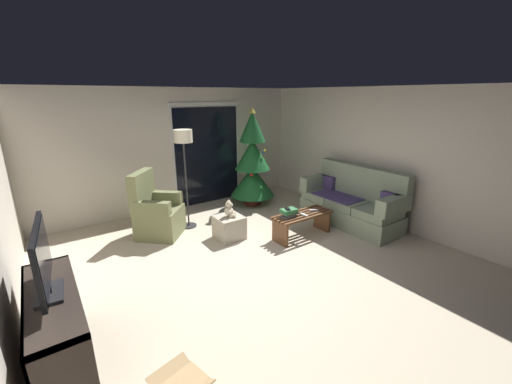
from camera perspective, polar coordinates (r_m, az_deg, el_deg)
ground_plane at (r=4.67m, az=1.00°, el=-12.99°), size 7.00×7.00×0.00m
wall_back at (r=6.83m, az=-14.46°, el=7.43°), size 5.72×0.12×2.50m
wall_right at (r=6.28m, az=22.72°, el=5.81°), size 0.12×6.00×2.50m
patio_door_frame at (r=7.07m, az=-8.83°, el=6.85°), size 1.60×0.02×2.20m
patio_door_glass at (r=7.06m, az=-8.75°, el=6.43°), size 1.50×0.02×2.10m
couch at (r=6.20m, az=16.99°, el=-1.89°), size 0.78×1.94×1.08m
coffee_table at (r=5.46m, az=8.39°, el=-5.27°), size 1.10×0.40×0.42m
remote_white at (r=5.33m, az=8.71°, el=-4.10°), size 0.05×0.16×0.02m
remote_silver at (r=5.57m, az=10.49°, el=-3.26°), size 0.16×0.11×0.02m
book_stack at (r=5.22m, az=6.00°, el=-3.77°), size 0.28×0.20×0.14m
cell_phone at (r=5.18m, az=5.75°, el=-3.09°), size 0.13×0.16×0.01m
christmas_tree at (r=6.80m, az=-0.64°, el=5.17°), size 0.95×0.95×2.11m
armchair at (r=5.67m, az=-17.61°, el=-3.70°), size 0.97×0.97×1.13m
floor_lamp at (r=5.62m, az=-13.00°, el=8.16°), size 0.32×0.32×1.78m
media_shelf at (r=3.41m, az=-32.62°, el=-21.60°), size 0.40×1.40×0.76m
television at (r=3.10m, az=-34.19°, el=-10.34°), size 0.23×0.84×0.61m
ottoman at (r=5.39m, az=-4.88°, el=-6.39°), size 0.44×0.44×0.39m
teddy_bear_cream at (r=5.27m, az=-4.85°, el=-3.24°), size 0.22×0.21×0.29m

